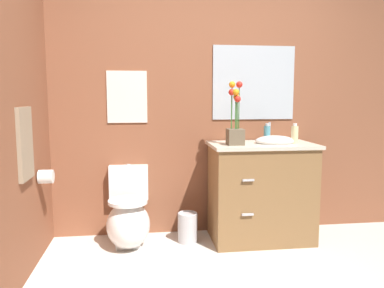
{
  "coord_description": "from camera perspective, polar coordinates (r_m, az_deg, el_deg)",
  "views": [
    {
      "loc": [
        -0.64,
        -2.05,
        1.31
      ],
      "look_at": [
        -0.21,
        1.18,
        0.91
      ],
      "focal_mm": 35.45,
      "sensor_mm": 36.0,
      "label": 1
    }
  ],
  "objects": [
    {
      "name": "vanity_cabinet",
      "position": [
        3.55,
        10.37,
        -6.92
      ],
      "size": [
        0.94,
        0.56,
        1.08
      ],
      "color": "brown",
      "rests_on": "ground_plane"
    },
    {
      "name": "toilet_paper_roll",
      "position": [
        3.26,
        -21.11,
        -4.6
      ],
      "size": [
        0.11,
        0.11,
        0.11
      ],
      "primitive_type": "cylinder",
      "rotation": [
        0.0,
        1.57,
        0.0
      ],
      "color": "white"
    },
    {
      "name": "soap_bottle",
      "position": [
        3.61,
        11.21,
        1.57
      ],
      "size": [
        0.06,
        0.06,
        0.17
      ],
      "color": "teal",
      "rests_on": "vanity_cabinet"
    },
    {
      "name": "flower_vase",
      "position": [
        3.31,
        6.53,
        3.01
      ],
      "size": [
        0.14,
        0.14,
        0.55
      ],
      "color": "brown",
      "rests_on": "vanity_cabinet"
    },
    {
      "name": "wall_mirror",
      "position": [
        3.73,
        9.27,
        9.07
      ],
      "size": [
        0.8,
        0.01,
        0.7
      ],
      "primitive_type": "cube",
      "color": "#B2BCC6"
    },
    {
      "name": "wall_poster",
      "position": [
        3.57,
        -9.74,
        6.99
      ],
      "size": [
        0.37,
        0.01,
        0.48
      ],
      "primitive_type": "cube",
      "color": "silver"
    },
    {
      "name": "wall_left",
      "position": [
        2.66,
        -26.67,
        4.96
      ],
      "size": [
        0.05,
        4.27,
        2.5
      ],
      "primitive_type": "cube",
      "color": "brown",
      "rests_on": "ground_plane"
    },
    {
      "name": "hanging_towel",
      "position": [
        2.94,
        -23.81,
        0.05
      ],
      "size": [
        0.03,
        0.28,
        0.52
      ],
      "primitive_type": "cube",
      "color": "gray"
    },
    {
      "name": "toilet",
      "position": [
        3.48,
        -9.53,
        -10.96
      ],
      "size": [
        0.38,
        0.59,
        0.69
      ],
      "color": "white",
      "rests_on": "ground_plane"
    },
    {
      "name": "trash_bin",
      "position": [
        3.53,
        -0.67,
        -12.4
      ],
      "size": [
        0.18,
        0.18,
        0.27
      ],
      "color": "#B7B7BC",
      "rests_on": "ground_plane"
    },
    {
      "name": "wall_back",
      "position": [
        3.7,
        5.64,
        6.05
      ],
      "size": [
        4.61,
        0.05,
        2.5
      ],
      "primitive_type": "cube",
      "color": "brown",
      "rests_on": "ground_plane"
    },
    {
      "name": "lotion_bottle",
      "position": [
        3.53,
        15.19,
        1.42
      ],
      "size": [
        0.06,
        0.06,
        0.18
      ],
      "color": "beige",
      "rests_on": "vanity_cabinet"
    }
  ]
}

